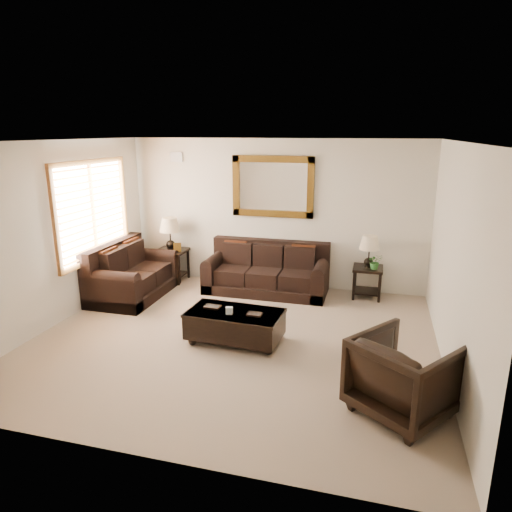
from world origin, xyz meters
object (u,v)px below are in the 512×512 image
(coffee_table, at_px, (235,323))
(armchair, at_px, (404,373))
(loveseat, at_px, (131,276))
(end_table_left, at_px, (171,240))
(end_table_right, at_px, (369,257))
(sofa, at_px, (267,274))

(coffee_table, height_order, armchair, armchair)
(loveseat, xyz_separation_m, end_table_left, (0.33, 0.96, 0.46))
(coffee_table, relative_size, armchair, 1.45)
(end_table_left, relative_size, armchair, 1.36)
(end_table_right, bearing_deg, coffee_table, -126.84)
(coffee_table, bearing_deg, sofa, 95.20)
(armchair, bearing_deg, loveseat, 8.58)
(loveseat, height_order, coffee_table, loveseat)
(sofa, relative_size, coffee_table, 1.63)
(sofa, distance_m, end_table_right, 1.82)
(loveseat, xyz_separation_m, armchair, (4.49, -2.42, 0.11))
(end_table_left, bearing_deg, loveseat, -109.14)
(end_table_right, bearing_deg, sofa, -175.54)
(sofa, height_order, loveseat, loveseat)
(loveseat, relative_size, end_table_right, 1.53)
(end_table_left, bearing_deg, sofa, -3.16)
(sofa, bearing_deg, coffee_table, -88.15)
(loveseat, bearing_deg, armchair, -118.33)
(loveseat, bearing_deg, coffee_table, -118.72)
(loveseat, relative_size, armchair, 1.84)
(sofa, height_order, end_table_right, end_table_right)
(loveseat, bearing_deg, end_table_left, -19.14)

